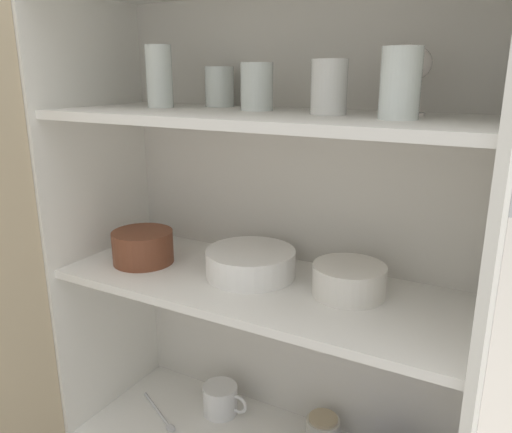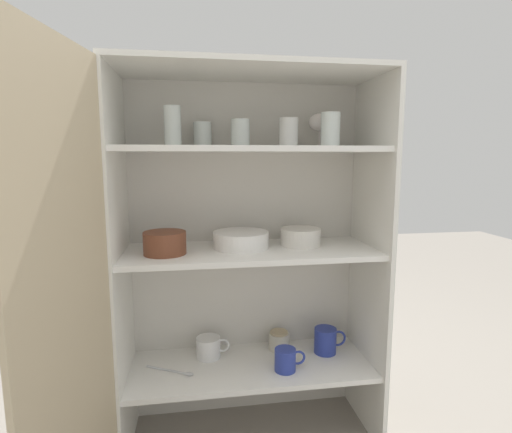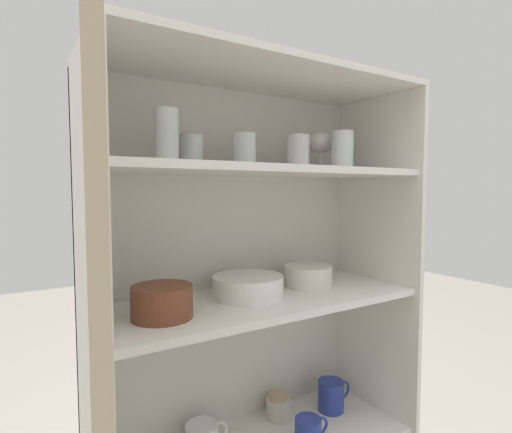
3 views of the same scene
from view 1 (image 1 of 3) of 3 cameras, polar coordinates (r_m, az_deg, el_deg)
The scene contains 17 objects.
cupboard_back_panel at distance 1.32m, azimuth 4.07°, elevation -7.19°, with size 0.97×0.02×1.39m, color silver.
cupboard_side_left at distance 1.44m, azimuth -16.64°, elevation -5.83°, with size 0.02×0.39×1.39m, color white.
cupboard_side_right at distance 1.06m, azimuth 24.16°, elevation -14.98°, with size 0.02×0.39×1.39m, color white.
shelf_board_middle at distance 1.15m, azimuth 0.20°, elevation -7.99°, with size 0.93×0.35×0.02m, color white.
shelf_board_upper at distance 1.06m, azimuth 0.22°, elevation 11.26°, with size 0.93×0.35×0.02m, color white.
tumbler_glass_0 at distance 1.24m, azimuth -4.19°, elevation 14.57°, with size 0.07×0.07×0.09m.
tumbler_glass_1 at distance 0.93m, azimuth 16.17°, elevation 14.40°, with size 0.07×0.07×0.12m.
tumbler_glass_2 at distance 1.11m, azimuth 0.10°, elevation 14.62°, with size 0.07×0.07×0.10m.
tumbler_glass_3 at distance 1.01m, azimuth 8.36°, elevation 14.43°, with size 0.07×0.07×0.11m.
tumbler_glass_4 at distance 1.23m, azimuth -11.00°, elevation 15.43°, with size 0.06×0.06×0.14m.
wine_glass_0 at distance 1.02m, azimuth 16.95°, elevation 16.08°, with size 0.09×0.09×0.13m.
plate_stack_white at distance 1.17m, azimuth -0.62°, elevation -5.32°, with size 0.21×0.21×0.06m.
mixing_bowl_large at distance 1.28m, azimuth -12.80°, elevation -3.26°, with size 0.15×0.15×0.08m.
serving_bowl_small at distance 1.09m, azimuth 10.59°, elevation -6.99°, with size 0.16×0.16×0.07m.
coffee_mug_extra_1 at distance 1.49m, azimuth -4.04°, elevation -20.13°, with size 0.13×0.10×0.08m.
storage_jar at distance 1.41m, azimuth 7.64°, elevation -23.06°, with size 0.09×0.09×0.08m.
serving_spoon at distance 1.52m, azimuth -10.80°, elevation -21.40°, with size 0.18×0.11×0.01m.
Camera 1 is at (0.51, -0.75, 1.22)m, focal length 35.00 mm.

